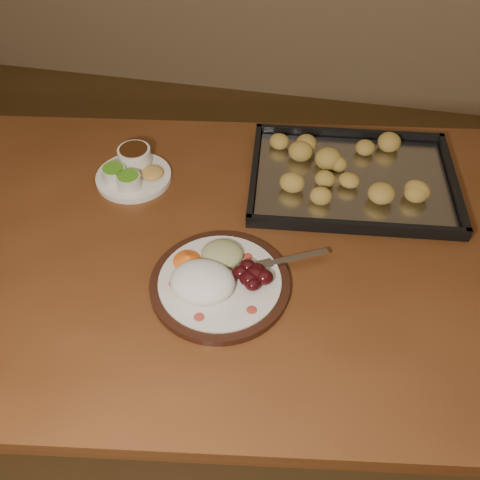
# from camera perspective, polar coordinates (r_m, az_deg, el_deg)

# --- Properties ---
(ground) EXTENTS (4.00, 4.00, 0.00)m
(ground) POSITION_cam_1_polar(r_m,az_deg,el_deg) (1.69, 4.54, -23.06)
(ground) COLOR brown
(ground) RESTS_ON ground
(dining_table) EXTENTS (1.62, 1.11, 0.75)m
(dining_table) POSITION_cam_1_polar(r_m,az_deg,el_deg) (1.21, -2.28, -3.43)
(dining_table) COLOR brown
(dining_table) RESTS_ON ground
(dinner_plate) EXTENTS (0.34, 0.28, 0.06)m
(dinner_plate) POSITION_cam_1_polar(r_m,az_deg,el_deg) (1.05, -2.46, -4.21)
(dinner_plate) COLOR black
(dinner_plate) RESTS_ON dining_table
(condiment_saucer) EXTENTS (0.18, 0.18, 0.06)m
(condiment_saucer) POSITION_cam_1_polar(r_m,az_deg,el_deg) (1.31, -11.42, 7.25)
(condiment_saucer) COLOR white
(condiment_saucer) RESTS_ON dining_table
(baking_tray) EXTENTS (0.51, 0.40, 0.05)m
(baking_tray) POSITION_cam_1_polar(r_m,az_deg,el_deg) (1.30, 11.90, 6.61)
(baking_tray) COLOR black
(baking_tray) RESTS_ON dining_table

